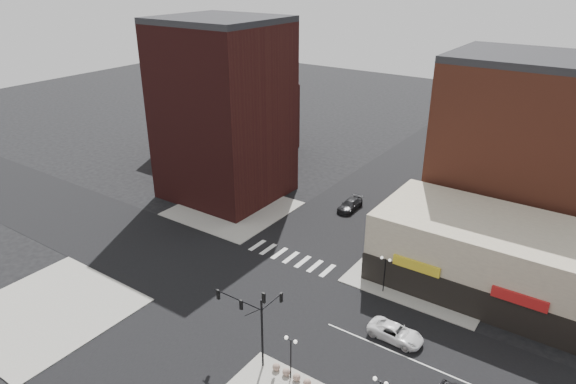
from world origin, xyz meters
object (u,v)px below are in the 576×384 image
Objects in this scene: street_lamp_ne at (385,266)px; dark_sedan_north at (350,205)px; white_suv at (396,333)px; street_lamp_se_a at (291,348)px; traffic_signal at (255,314)px.

dark_sedan_north is (-12.61, 15.90, -2.55)m from street_lamp_ne.
white_suv is 27.83m from dark_sedan_north.
street_lamp_se_a is at bearing -93.58° from street_lamp_ne.
traffic_signal is at bearing -76.70° from dark_sedan_north.
white_suv is (4.20, -6.29, -2.57)m from street_lamp_ne.
street_lamp_ne reaches higher than white_suv.
street_lamp_se_a is 34.04m from dark_sedan_north.
traffic_signal is at bearing 177.43° from street_lamp_se_a.
white_suv is at bearing 46.81° from traffic_signal.
traffic_signal is at bearing 138.56° from white_suv.
white_suv is 1.02× the size of dark_sedan_north.
traffic_signal is 1.52× the size of dark_sedan_north.
street_lamp_ne is (1.00, 16.00, 0.00)m from street_lamp_se_a.
dark_sedan_north is (-7.85, 31.73, -4.22)m from traffic_signal.
street_lamp_se_a is 16.03m from street_lamp_ne.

